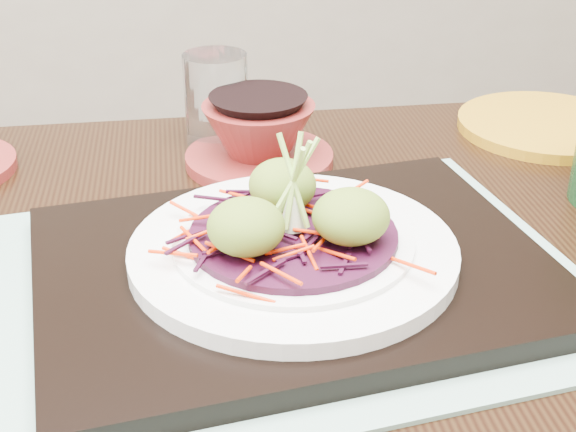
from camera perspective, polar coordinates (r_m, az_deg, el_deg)
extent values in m
cube|color=black|center=(0.66, 2.33, -5.35)|extent=(1.14, 0.79, 0.04)
cube|color=gray|center=(0.64, 0.36, -4.58)|extent=(0.48, 0.39, 0.00)
cube|color=black|center=(0.63, 0.36, -3.75)|extent=(0.42, 0.33, 0.02)
cylinder|color=white|center=(0.62, 0.37, -2.52)|extent=(0.26, 0.26, 0.01)
cylinder|color=white|center=(0.62, 0.37, -1.83)|extent=(0.19, 0.19, 0.01)
cylinder|color=#330A20|center=(0.62, 0.37, -1.36)|extent=(0.16, 0.16, 0.01)
ellipsoid|color=olive|center=(0.58, -2.98, -0.80)|extent=(0.06, 0.06, 0.04)
ellipsoid|color=olive|center=(0.60, 4.51, -0.07)|extent=(0.06, 0.06, 0.04)
ellipsoid|color=olive|center=(0.64, -0.38, 2.19)|extent=(0.06, 0.06, 0.04)
cylinder|color=white|center=(0.88, -5.12, 8.30)|extent=(0.08, 0.08, 0.10)
cylinder|color=maroon|center=(0.84, -2.05, 4.12)|extent=(0.20, 0.20, 0.01)
cylinder|color=#AA7412|center=(0.97, 17.92, 6.17)|extent=(0.23, 0.23, 0.01)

